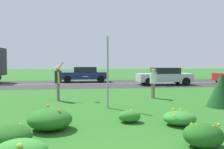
% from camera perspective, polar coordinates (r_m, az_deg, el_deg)
% --- Properties ---
extents(ground_plane, '(120.00, 120.00, 0.00)m').
position_cam_1_polar(ground_plane, '(12.91, -5.48, -5.64)').
color(ground_plane, '#26601E').
extents(highway_strip, '(120.00, 8.77, 0.01)m').
position_cam_1_polar(highway_strip, '(22.16, -6.48, -2.10)').
color(highway_strip, '#2D2D30').
rests_on(highway_strip, ground).
extents(highway_center_stripe, '(120.00, 0.16, 0.00)m').
position_cam_1_polar(highway_center_stripe, '(22.16, -6.48, -2.09)').
color(highway_center_stripe, yellow).
rests_on(highway_center_stripe, ground).
extents(daylily_clump_mid_right, '(0.71, 0.57, 0.38)m').
position_cam_1_polar(daylily_clump_mid_right, '(7.98, 4.02, -9.54)').
color(daylily_clump_mid_right, '#2D7526').
rests_on(daylily_clump_mid_right, ground).
extents(daylily_clump_near_camera, '(0.88, 0.87, 0.57)m').
position_cam_1_polar(daylily_clump_near_camera, '(6.05, 20.14, -12.92)').
color(daylily_clump_near_camera, '#1E5619').
rests_on(daylily_clump_near_camera, ground).
extents(daylily_clump_front_center, '(1.00, 0.95, 0.45)m').
position_cam_1_polar(daylily_clump_front_center, '(7.90, 15.19, -9.62)').
color(daylily_clump_front_center, '#337F2D').
rests_on(daylily_clump_front_center, ground).
extents(daylily_clump_mid_center, '(1.24, 1.27, 0.63)m').
position_cam_1_polar(daylily_clump_mid_center, '(7.31, -14.01, -9.94)').
color(daylily_clump_mid_center, '#23661E').
rests_on(daylily_clump_mid_center, ground).
extents(daylily_clump_front_right, '(1.14, 1.11, 0.50)m').
position_cam_1_polar(daylily_clump_front_right, '(6.17, -23.06, -12.84)').
color(daylily_clump_front_right, '#1E5619').
rests_on(daylily_clump_front_right, ground).
extents(sign_post_near_path, '(0.07, 0.10, 2.96)m').
position_cam_1_polar(sign_post_near_path, '(10.26, -1.01, 0.49)').
color(sign_post_near_path, '#93969B').
rests_on(sign_post_near_path, ground).
extents(evergreen_shrub_side, '(1.23, 1.23, 1.45)m').
position_cam_1_polar(evergreen_shrub_side, '(11.49, 23.77, -3.26)').
color(evergreen_shrub_side, '#19471E').
rests_on(evergreen_shrub_side, ground).
extents(person_thrower_dark_shirt, '(0.44, 0.50, 1.93)m').
position_cam_1_polar(person_thrower_dark_shirt, '(12.52, -12.22, -1.25)').
color(person_thrower_dark_shirt, '#232328').
rests_on(person_thrower_dark_shirt, ground).
extents(person_catcher_white_shirt, '(0.49, 0.50, 1.64)m').
position_cam_1_polar(person_catcher_white_shirt, '(13.31, 9.38, -1.41)').
color(person_catcher_white_shirt, silver).
rests_on(person_catcher_white_shirt, ground).
extents(frisbee_pale_blue, '(0.27, 0.27, 0.07)m').
position_cam_1_polar(frisbee_pale_blue, '(12.41, -6.10, -0.47)').
color(frisbee_pale_blue, '#ADD6E5').
extents(car_silver_center_left, '(4.50, 2.00, 1.45)m').
position_cam_1_polar(car_silver_center_left, '(21.39, 11.91, -0.35)').
color(car_silver_center_left, '#B7BABF').
rests_on(car_silver_center_left, ground).
extents(car_navy_center_right, '(4.50, 2.00, 1.45)m').
position_cam_1_polar(car_navy_center_right, '(24.08, -6.36, 0.04)').
color(car_navy_center_right, navy).
rests_on(car_navy_center_right, ground).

